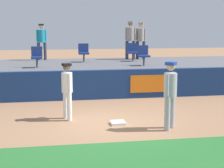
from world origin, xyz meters
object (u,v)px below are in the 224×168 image
at_px(seat_front_left, 37,56).
at_px(spectator_capped, 130,37).
at_px(seat_back_right, 133,51).
at_px(spectator_hooded, 141,38).
at_px(seat_front_right, 144,54).
at_px(player_runner_visitor, 170,91).
at_px(first_base, 118,123).
at_px(seat_back_center, 84,52).
at_px(player_fielder_home, 67,87).
at_px(spectator_casual, 42,39).

distance_m(seat_front_left, spectator_capped, 5.18).
distance_m(seat_back_right, spectator_capped, 1.03).
distance_m(seat_back_right, spectator_hooded, 1.19).
bearing_deg(seat_front_right, seat_front_left, -180.00).
bearing_deg(player_runner_visitor, first_base, -78.08).
xyz_separation_m(first_base, seat_back_center, (-0.34, 6.82, 1.51)).
distance_m(first_base, seat_back_right, 7.25).
relative_size(player_fielder_home, seat_back_center, 2.01).
xyz_separation_m(first_base, spectator_capped, (2.03, 7.66, 2.11)).
height_order(spectator_hooded, spectator_casual, spectator_hooded).
bearing_deg(spectator_hooded, spectator_casual, 14.40).
bearing_deg(spectator_hooded, spectator_capped, 21.64).
relative_size(seat_front_left, spectator_hooded, 0.47).
bearing_deg(spectator_hooded, seat_back_right, 74.10).
distance_m(seat_back_center, seat_front_left, 2.72).
relative_size(first_base, player_runner_visitor, 0.22).
bearing_deg(spectator_casual, spectator_capped, 168.01).
distance_m(player_fielder_home, seat_front_right, 5.47).
bearing_deg(first_base, spectator_capped, 75.13).
bearing_deg(player_fielder_home, seat_back_center, 150.29).
xyz_separation_m(spectator_hooded, spectator_capped, (-0.53, -0.03, 0.04)).
distance_m(player_fielder_home, seat_back_right, 6.93).
bearing_deg(seat_back_right, spectator_casual, 163.74).
bearing_deg(seat_back_right, seat_back_center, -180.00).
height_order(first_base, seat_back_center, seat_back_center).
distance_m(seat_back_center, seat_front_right, 2.97).
height_order(first_base, player_runner_visitor, player_runner_visitor).
bearing_deg(spectator_capped, spectator_casual, 12.58).
bearing_deg(seat_front_left, first_base, -64.60).
distance_m(player_fielder_home, seat_back_center, 6.16).
bearing_deg(spectator_capped, seat_back_right, 103.04).
height_order(seat_back_right, seat_back_center, same).
height_order(player_fielder_home, seat_back_center, seat_back_center).
relative_size(seat_back_right, seat_front_left, 1.00).
distance_m(player_fielder_home, player_runner_visitor, 3.06).
relative_size(seat_back_center, spectator_casual, 0.49).
bearing_deg(spectator_hooded, player_fielder_home, 78.96).
distance_m(spectator_hooded, spectator_capped, 0.53).
distance_m(first_base, spectator_casual, 8.60).
bearing_deg(seat_back_center, spectator_hooded, 16.63).
relative_size(seat_front_left, spectator_capped, 0.45).
xyz_separation_m(player_runner_visitor, spectator_hooded, (1.27, 8.39, 1.05)).
bearing_deg(first_base, player_fielder_home, 150.84).
bearing_deg(first_base, player_runner_visitor, -28.81).
relative_size(player_fielder_home, spectator_hooded, 0.95).
xyz_separation_m(seat_front_right, spectator_capped, (0.01, 2.64, 0.60)).
bearing_deg(spectator_casual, spectator_hooded, 168.89).
xyz_separation_m(seat_back_right, seat_front_left, (-4.35, -1.80, -0.00)).
bearing_deg(seat_back_center, first_base, -87.16).
height_order(first_base, spectator_casual, spectator_casual).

